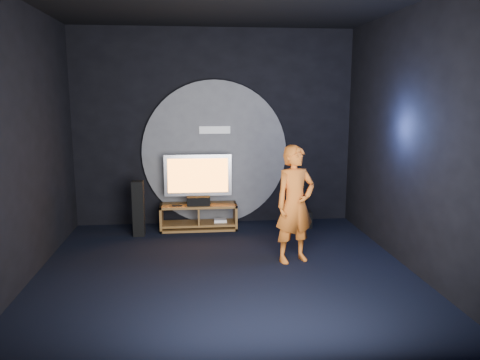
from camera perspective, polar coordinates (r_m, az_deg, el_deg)
name	(u,v)px	position (r m, az deg, el deg)	size (l,w,h in m)	color
floor	(225,271)	(6.41, -1.84, -11.03)	(5.00, 5.00, 0.00)	black
back_wall	(214,128)	(8.49, -3.14, 6.37)	(5.00, 0.04, 3.50)	black
front_wall	(248,173)	(3.53, 0.94, 0.82)	(5.00, 0.04, 3.50)	black
left_wall	(21,143)	(6.33, -25.18, 4.07)	(0.04, 5.00, 3.50)	black
right_wall	(411,139)	(6.66, 20.14, 4.67)	(0.04, 5.00, 3.50)	black
wall_disc_panel	(215,153)	(8.47, -3.09, 3.32)	(2.60, 0.11, 2.60)	#515156
media_console	(199,218)	(8.29, -5.01, -4.67)	(1.34, 0.45, 0.45)	#92602D
tv	(198,177)	(8.19, -5.15, 0.38)	(1.17, 0.22, 0.87)	silver
center_speaker	(198,201)	(8.12, -5.08, -2.59)	(0.40, 0.15, 0.15)	black
remote	(177,206)	(8.11, -7.71, -3.12)	(0.18, 0.05, 0.02)	black
tower_speaker_left	(138,208)	(8.00, -12.27, -3.41)	(0.19, 0.21, 0.93)	black
tower_speaker_right	(298,198)	(8.66, 7.10, -2.21)	(0.19, 0.21, 0.93)	black
subwoofer	(303,219)	(8.47, 7.73, -4.74)	(0.26, 0.26, 0.29)	black
player	(295,204)	(6.58, 6.71, -2.95)	(0.60, 0.40, 1.66)	#C55B1A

